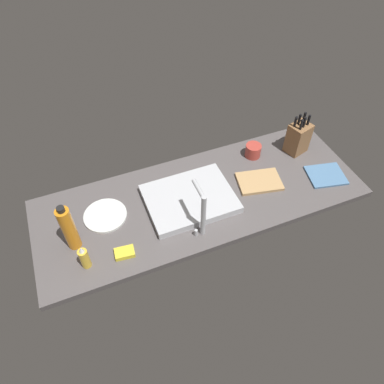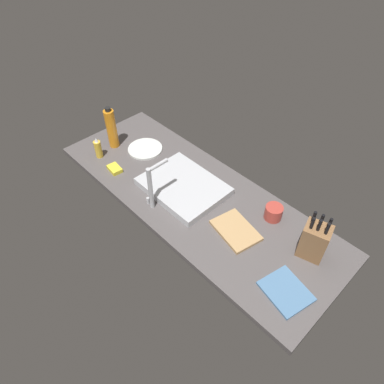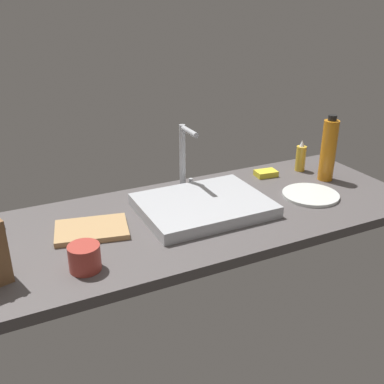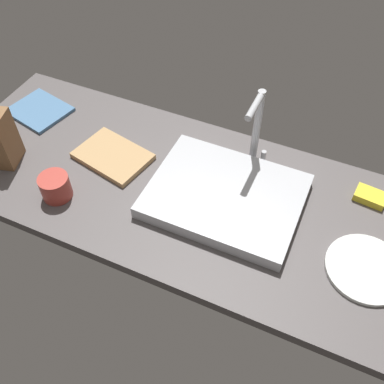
# 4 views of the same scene
# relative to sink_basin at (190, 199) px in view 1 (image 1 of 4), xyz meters

# --- Properties ---
(countertop_slab) EXTENTS (1.72, 0.63, 0.04)m
(countertop_slab) POSITION_rel_sink_basin_xyz_m (-0.07, -0.01, -0.04)
(countertop_slab) COLOR #514C4C
(countertop_slab) RESTS_ON ground
(sink_basin) EXTENTS (0.44, 0.34, 0.04)m
(sink_basin) POSITION_rel_sink_basin_xyz_m (0.00, 0.00, 0.00)
(sink_basin) COLOR #B7BABF
(sink_basin) RESTS_ON countertop_slab
(faucet) EXTENTS (0.06, 0.13, 0.26)m
(faucet) POSITION_rel_sink_basin_xyz_m (0.02, 0.19, 0.13)
(faucet) COLOR #B7BABF
(faucet) RESTS_ON countertop_slab
(knife_block) EXTENTS (0.14, 0.12, 0.25)m
(knife_block) POSITION_rel_sink_basin_xyz_m (-0.72, -0.13, 0.07)
(knife_block) COLOR brown
(knife_block) RESTS_ON countertop_slab
(cutting_board) EXTENTS (0.26, 0.21, 0.02)m
(cutting_board) POSITION_rel_sink_basin_xyz_m (-0.40, 0.02, -0.01)
(cutting_board) COLOR tan
(cutting_board) RESTS_ON countertop_slab
(soap_bottle) EXTENTS (0.04, 0.04, 0.14)m
(soap_bottle) POSITION_rel_sink_basin_xyz_m (0.57, 0.17, 0.04)
(soap_bottle) COLOR gold
(soap_bottle) RESTS_ON countertop_slab
(water_bottle) EXTENTS (0.06, 0.06, 0.27)m
(water_bottle) POSITION_rel_sink_basin_xyz_m (0.60, 0.04, 0.11)
(water_bottle) COLOR orange
(water_bottle) RESTS_ON countertop_slab
(dinner_plate) EXTENTS (0.21, 0.21, 0.01)m
(dinner_plate) POSITION_rel_sink_basin_xyz_m (0.43, -0.07, -0.01)
(dinner_plate) COLOR silver
(dinner_plate) RESTS_ON countertop_slab
(dish_towel) EXTENTS (0.23, 0.21, 0.01)m
(dish_towel) POSITION_rel_sink_basin_xyz_m (-0.76, 0.11, -0.01)
(dish_towel) COLOR teal
(dish_towel) RESTS_ON countertop_slab
(coffee_mug) EXTENTS (0.09, 0.09, 0.08)m
(coffee_mug) POSITION_rel_sink_basin_xyz_m (-0.47, -0.19, 0.02)
(coffee_mug) COLOR #B23D33
(coffee_mug) RESTS_ON countertop_slab
(dish_sponge) EXTENTS (0.10, 0.07, 0.02)m
(dish_sponge) POSITION_rel_sink_basin_xyz_m (0.39, 0.18, -0.01)
(dish_sponge) COLOR yellow
(dish_sponge) RESTS_ON countertop_slab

